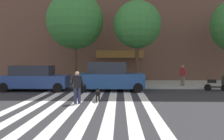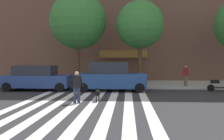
{
  "view_description": "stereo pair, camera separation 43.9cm",
  "coord_description": "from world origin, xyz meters",
  "px_view_note": "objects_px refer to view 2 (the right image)",
  "views": [
    {
      "loc": [
        2.76,
        -3.72,
        2.26
      ],
      "look_at": [
        2.34,
        9.45,
        1.67
      ],
      "focal_mm": 38.85,
      "sensor_mm": 36.0,
      "label": 1
    },
    {
      "loc": [
        3.2,
        -3.7,
        2.26
      ],
      "look_at": [
        2.34,
        9.45,
        1.67
      ],
      "focal_mm": 38.85,
      "sensor_mm": 36.0,
      "label": 2
    }
  ],
  "objects_px": {
    "parked_car_behind_first": "(37,78)",
    "parked_car_third_in_line": "(111,77)",
    "street_tree_middle": "(140,25)",
    "dog_on_leash": "(98,93)",
    "pedestrian_bystander": "(186,74)",
    "street_tree_nearest": "(78,21)",
    "parked_scooter": "(219,85)",
    "pedestrian_dog_walker": "(77,85)"
  },
  "relations": [
    {
      "from": "parked_car_behind_first",
      "to": "parked_car_third_in_line",
      "type": "relative_size",
      "value": 0.98
    },
    {
      "from": "street_tree_middle",
      "to": "dog_on_leash",
      "type": "height_order",
      "value": "street_tree_middle"
    },
    {
      "from": "parked_car_third_in_line",
      "to": "street_tree_middle",
      "type": "xyz_separation_m",
      "value": [
        2.14,
        2.6,
        4.04
      ]
    },
    {
      "from": "parked_car_behind_first",
      "to": "pedestrian_bystander",
      "type": "bearing_deg",
      "value": 10.59
    },
    {
      "from": "street_tree_nearest",
      "to": "street_tree_middle",
      "type": "bearing_deg",
      "value": -6.86
    },
    {
      "from": "parked_car_behind_first",
      "to": "parked_scooter",
      "type": "relative_size",
      "value": 2.88
    },
    {
      "from": "pedestrian_dog_walker",
      "to": "dog_on_leash",
      "type": "bearing_deg",
      "value": 39.67
    },
    {
      "from": "street_tree_nearest",
      "to": "pedestrian_dog_walker",
      "type": "distance_m",
      "value": 9.47
    },
    {
      "from": "street_tree_middle",
      "to": "pedestrian_dog_walker",
      "type": "bearing_deg",
      "value": -115.25
    },
    {
      "from": "dog_on_leash",
      "to": "street_tree_middle",
      "type": "bearing_deg",
      "value": 68.98
    },
    {
      "from": "parked_car_third_in_line",
      "to": "street_tree_nearest",
      "type": "height_order",
      "value": "street_tree_nearest"
    },
    {
      "from": "street_tree_nearest",
      "to": "parked_car_third_in_line",
      "type": "bearing_deg",
      "value": -46.94
    },
    {
      "from": "street_tree_nearest",
      "to": "parked_scooter",
      "type": "bearing_deg",
      "value": -15.65
    },
    {
      "from": "parked_car_behind_first",
      "to": "street_tree_nearest",
      "type": "height_order",
      "value": "street_tree_nearest"
    },
    {
      "from": "street_tree_middle",
      "to": "pedestrian_dog_walker",
      "type": "distance_m",
      "value": 9.28
    },
    {
      "from": "pedestrian_dog_walker",
      "to": "parked_scooter",
      "type": "bearing_deg",
      "value": 29.96
    },
    {
      "from": "parked_car_third_in_line",
      "to": "street_tree_middle",
      "type": "bearing_deg",
      "value": 50.48
    },
    {
      "from": "parked_scooter",
      "to": "street_tree_middle",
      "type": "height_order",
      "value": "street_tree_middle"
    },
    {
      "from": "dog_on_leash",
      "to": "pedestrian_bystander",
      "type": "xyz_separation_m",
      "value": [
        6.15,
        6.21,
        0.63
      ]
    },
    {
      "from": "parked_car_behind_first",
      "to": "dog_on_leash",
      "type": "height_order",
      "value": "parked_car_behind_first"
    },
    {
      "from": "street_tree_middle",
      "to": "dog_on_leash",
      "type": "xyz_separation_m",
      "value": [
        -2.59,
        -6.73,
        -4.58
      ]
    },
    {
      "from": "parked_scooter",
      "to": "dog_on_leash",
      "type": "height_order",
      "value": "parked_scooter"
    },
    {
      "from": "parked_car_third_in_line",
      "to": "street_tree_nearest",
      "type": "xyz_separation_m",
      "value": [
        -3.01,
        3.22,
        4.49
      ]
    },
    {
      "from": "parked_scooter",
      "to": "pedestrian_dog_walker",
      "type": "xyz_separation_m",
      "value": [
        -9.0,
        -5.19,
        0.45
      ]
    },
    {
      "from": "parked_car_third_in_line",
      "to": "pedestrian_dog_walker",
      "type": "height_order",
      "value": "parked_car_third_in_line"
    },
    {
      "from": "parked_scooter",
      "to": "street_tree_middle",
      "type": "relative_size",
      "value": 0.24
    },
    {
      "from": "parked_car_behind_first",
      "to": "street_tree_nearest",
      "type": "distance_m",
      "value": 6.07
    },
    {
      "from": "parked_car_third_in_line",
      "to": "parked_scooter",
      "type": "xyz_separation_m",
      "value": [
        7.59,
        0.25,
        -0.5
      ]
    },
    {
      "from": "parked_car_behind_first",
      "to": "parked_car_third_in_line",
      "type": "distance_m",
      "value": 5.37
    },
    {
      "from": "pedestrian_dog_walker",
      "to": "dog_on_leash",
      "type": "relative_size",
      "value": 1.45
    },
    {
      "from": "parked_scooter",
      "to": "pedestrian_bystander",
      "type": "height_order",
      "value": "pedestrian_bystander"
    },
    {
      "from": "pedestrian_dog_walker",
      "to": "parked_car_behind_first",
      "type": "bearing_deg",
      "value": 128.71
    },
    {
      "from": "pedestrian_dog_walker",
      "to": "street_tree_nearest",
      "type": "bearing_deg",
      "value": 101.1
    },
    {
      "from": "parked_car_behind_first",
      "to": "dog_on_leash",
      "type": "relative_size",
      "value": 4.17
    },
    {
      "from": "street_tree_nearest",
      "to": "pedestrian_dog_walker",
      "type": "height_order",
      "value": "street_tree_nearest"
    },
    {
      "from": "street_tree_nearest",
      "to": "street_tree_middle",
      "type": "height_order",
      "value": "street_tree_nearest"
    },
    {
      "from": "street_tree_middle",
      "to": "pedestrian_dog_walker",
      "type": "height_order",
      "value": "street_tree_middle"
    },
    {
      "from": "parked_car_third_in_line",
      "to": "pedestrian_dog_walker",
      "type": "relative_size",
      "value": 2.93
    },
    {
      "from": "parked_car_behind_first",
      "to": "street_tree_middle",
      "type": "distance_m",
      "value": 8.95
    },
    {
      "from": "street_tree_middle",
      "to": "dog_on_leash",
      "type": "relative_size",
      "value": 6.04
    },
    {
      "from": "parked_scooter",
      "to": "dog_on_leash",
      "type": "xyz_separation_m",
      "value": [
        -8.03,
        -4.39,
        -0.03
      ]
    },
    {
      "from": "parked_car_third_in_line",
      "to": "pedestrian_dog_walker",
      "type": "bearing_deg",
      "value": -105.94
    }
  ]
}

